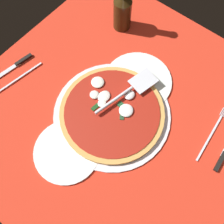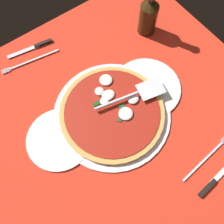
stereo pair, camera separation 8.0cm
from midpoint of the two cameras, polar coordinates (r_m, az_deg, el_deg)
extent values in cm
cube|color=red|center=(82.52, -0.68, -0.15)|extent=(95.11, 95.11, 0.80)
cube|color=silver|center=(81.90, -24.27, -19.85)|extent=(9.51, 9.51, 0.10)
cube|color=silver|center=(77.76, -14.49, -19.96)|extent=(9.51, 9.51, 0.10)
cube|color=silver|center=(83.85, -23.65, -10.66)|extent=(9.51, 9.51, 0.10)
cube|color=silver|center=(75.81, -3.94, -19.47)|extent=(9.51, 9.51, 0.10)
cube|color=silver|center=(79.81, -14.51, -10.28)|extent=(9.51, 9.51, 0.10)
cube|color=silver|center=(87.84, -23.09, -2.09)|extent=(9.51, 9.51, 0.10)
cube|color=silver|center=(76.23, 6.72, -18.35)|extent=(9.51, 9.51, 0.10)
cube|color=silver|center=(77.91, -4.70, -9.58)|extent=(9.51, 9.51, 0.10)
cube|color=silver|center=(83.99, -14.52, -1.32)|extent=(9.51, 9.51, 0.10)
cube|color=silver|center=(93.60, -22.61, 5.58)|extent=(9.51, 9.51, 0.10)
cube|color=silver|center=(78.96, 16.79, -16.73)|extent=(9.51, 9.51, 0.10)
cube|color=silver|center=(78.32, 5.25, -8.59)|extent=(9.51, 9.51, 0.10)
cube|color=silver|center=(82.19, -5.36, -0.47)|extent=(9.51, 9.51, 0.10)
cube|color=silver|center=(90.00, -14.53, 6.61)|extent=(9.51, 9.51, 0.10)
cube|color=silver|center=(100.85, -22.17, 12.25)|extent=(9.51, 9.51, 0.10)
cube|color=silver|center=(80.98, 14.77, -7.40)|extent=(9.51, 9.51, 0.10)
cube|color=silver|center=(82.57, 3.96, 0.42)|extent=(9.51, 9.51, 0.10)
cube|color=silver|center=(88.33, -5.93, 7.57)|extent=(9.51, 9.51, 0.10)
cube|color=silver|center=(97.52, -14.54, 13.44)|extent=(9.51, 9.51, 0.10)
cube|color=silver|center=(85.10, 12.96, 1.26)|extent=(9.51, 9.51, 0.10)
cube|color=silver|center=(88.68, 2.83, 8.37)|extent=(9.51, 9.51, 0.10)
cube|color=silver|center=(95.97, -6.45, 14.44)|extent=(9.51, 9.51, 0.10)
cube|color=silver|center=(106.20, -14.55, 19.22)|extent=(9.51, 9.51, 0.10)
cube|color=silver|center=(89.61, 21.26, 2.01)|extent=(9.51, 9.51, 0.10)
cube|color=silver|center=(91.04, 11.35, 8.96)|extent=(9.51, 9.51, 0.10)
cube|color=silver|center=(96.30, 1.82, 15.17)|extent=(9.51, 9.51, 0.10)
cube|color=silver|center=(104.79, -6.90, 20.23)|extent=(9.51, 9.51, 0.10)
cube|color=silver|center=(95.27, 19.31, 9.33)|extent=(9.51, 9.51, 0.10)
cube|color=silver|center=(98.48, 9.91, 15.60)|extent=(9.51, 9.51, 0.10)
cube|color=silver|center=(105.09, 0.91, 20.91)|extent=(9.51, 9.51, 0.10)
cube|color=silver|center=(102.39, 17.54, 15.72)|extent=(9.51, 9.51, 0.10)
cube|color=silver|center=(107.09, 8.61, 21.23)|extent=(9.51, 9.51, 0.10)
cylinder|color=silver|center=(81.25, -2.80, -0.73)|extent=(38.24, 38.24, 0.87)
cylinder|color=white|center=(79.20, -13.16, -9.12)|extent=(20.43, 20.43, 1.00)
cylinder|color=white|center=(86.70, 3.34, 6.85)|extent=(23.34, 23.34, 1.00)
cylinder|color=gold|center=(80.21, -2.83, -0.42)|extent=(33.95, 33.95, 1.38)
cylinder|color=#A21F12|center=(79.44, -2.86, -0.19)|extent=(30.84, 30.84, 0.30)
ellipsoid|color=silver|center=(81.20, -4.66, 3.27)|extent=(4.52, 3.72, 0.86)
ellipsoid|color=silver|center=(83.84, -6.04, 6.51)|extent=(4.37, 4.40, 0.95)
ellipsoid|color=white|center=(78.69, 0.23, -0.11)|extent=(4.63, 4.53, 0.97)
ellipsoid|color=white|center=(81.07, 1.21, 3.64)|extent=(3.76, 3.35, 1.11)
ellipsoid|color=silver|center=(81.73, -6.84, 3.65)|extent=(3.07, 3.17, 0.96)
ellipsoid|color=white|center=(80.19, -5.14, 1.73)|extent=(2.98, 2.66, 0.90)
cube|color=#174017|center=(80.14, -6.70, 0.78)|extent=(2.96, 1.71, 0.30)
cube|color=#193E20|center=(78.50, 0.33, -1.09)|extent=(2.46, 2.72, 0.30)
cube|color=#1E502A|center=(79.67, -0.25, 0.91)|extent=(1.95, 3.54, 0.30)
cube|color=#113A23|center=(81.72, -4.19, 3.63)|extent=(3.44, 3.76, 0.30)
cube|color=#254528|center=(78.40, -0.64, -1.28)|extent=(2.79, 2.55, 0.30)
cube|color=silver|center=(83.07, 4.29, 6.97)|extent=(9.70, 8.11, 0.30)
cylinder|color=silver|center=(79.23, -2.23, 2.61)|extent=(14.77, 4.35, 1.00)
cube|color=white|center=(83.29, 20.56, -6.99)|extent=(20.26, 14.59, 0.60)
cube|color=silver|center=(82.53, 18.91, -5.86)|extent=(17.80, 1.99, 0.25)
cube|color=silver|center=(87.34, 21.99, -0.44)|extent=(3.01, 0.45, 0.25)
cube|color=silver|center=(87.29, 21.74, -0.29)|extent=(3.01, 0.45, 0.25)
cube|color=silver|center=(87.25, 21.50, -0.14)|extent=(3.01, 0.45, 0.25)
cube|color=black|center=(81.17, 20.98, -10.87)|extent=(6.94, 1.73, 0.80)
cube|color=white|center=(96.10, -23.45, 7.84)|extent=(22.00, 14.71, 0.60)
cube|color=silver|center=(94.17, -22.77, 7.01)|extent=(18.32, 3.65, 0.25)
cube|color=black|center=(97.45, -21.92, 10.82)|extent=(6.96, 2.32, 0.80)
cube|color=silver|center=(97.38, -25.50, 7.97)|extent=(12.07, 3.37, 0.25)
cylinder|color=#31210D|center=(97.11, -0.13, 21.19)|extent=(6.58, 6.58, 12.00)
camera|label=1|loc=(0.04, -92.88, -6.71)|focal=39.90mm
camera|label=2|loc=(0.04, 87.12, 6.71)|focal=39.90mm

